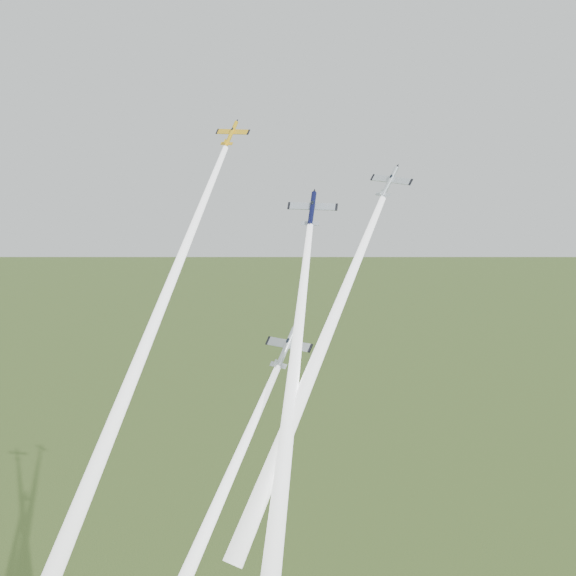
{
  "coord_description": "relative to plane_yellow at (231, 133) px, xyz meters",
  "views": [
    {
      "loc": [
        40.63,
        -110.25,
        109.18
      ],
      "look_at": [
        0.0,
        -6.0,
        92.0
      ],
      "focal_mm": 45.0,
      "sensor_mm": 36.0,
      "label": 1
    }
  ],
  "objects": [
    {
      "name": "plane_silver_low",
      "position": [
        17.91,
        -19.17,
        -32.8
      ],
      "size": [
        9.93,
        8.45,
        7.41
      ],
      "primitive_type": null,
      "rotation": [
        0.9,
        0.0,
        -0.29
      ],
      "color": "#B6BFC6"
    },
    {
      "name": "plane_navy",
      "position": [
        18.12,
        -8.55,
        -12.58
      ],
      "size": [
        8.94,
        7.44,
        7.2
      ],
      "primitive_type": null,
      "rotation": [
        0.9,
        0.02,
        0.2
      ],
      "color": "#0D103B"
    },
    {
      "name": "plane_yellow",
      "position": [
        0.0,
        0.0,
        0.0
      ],
      "size": [
        7.3,
        5.5,
        6.15
      ],
      "primitive_type": null,
      "rotation": [
        0.9,
        0.05,
        -0.09
      ],
      "color": "yellow"
    },
    {
      "name": "plane_silver_right",
      "position": [
        29.76,
        -5.09,
        -8.33
      ],
      "size": [
        8.83,
        6.94,
        7.01
      ],
      "primitive_type": null,
      "rotation": [
        0.9,
        0.11,
        -0.28
      ],
      "color": "silver"
    },
    {
      "name": "smoke_trail_silver_right",
      "position": [
        24.24,
        -24.14,
        -33.28
      ],
      "size": [
        13.1,
        37.05,
        46.57
      ],
      "primitive_type": null,
      "rotation": [
        -0.67,
        0.0,
        -0.28
      ],
      "color": "white"
    },
    {
      "name": "smoke_trail_navy",
      "position": [
        22.02,
        -27.99,
        -37.52
      ],
      "size": [
        10.07,
        37.56,
        46.54
      ],
      "primitive_type": null,
      "rotation": [
        -0.67,
        0.0,
        0.2
      ],
      "color": "white"
    },
    {
      "name": "smoke_trail_silver_low",
      "position": [
        12.53,
        -36.9,
        -56.11
      ],
      "size": [
        12.8,
        34.45,
        43.29
      ],
      "primitive_type": null,
      "rotation": [
        -0.67,
        0.0,
        -0.29
      ],
      "color": "white"
    },
    {
      "name": "smoke_trail_yellow",
      "position": [
        -2.3,
        -25.57,
        -32.3
      ],
      "size": [
        7.11,
        49.52,
        61.26
      ],
      "primitive_type": null,
      "rotation": [
        -0.67,
        0.0,
        -0.09
      ],
      "color": "white"
    }
  ]
}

